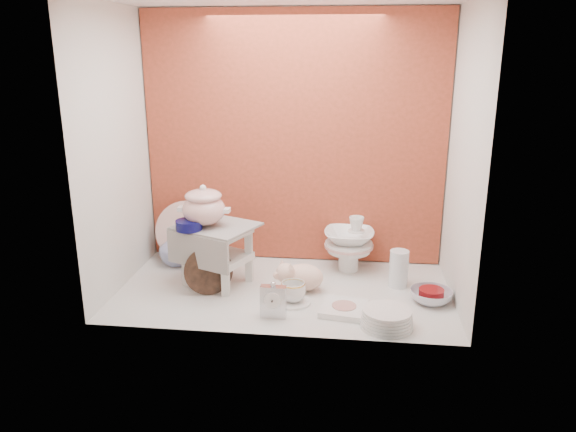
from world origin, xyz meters
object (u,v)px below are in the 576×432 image
(dinner_plate_stack, at_px, (387,318))
(gold_rim_teacup, at_px, (293,292))
(mantel_clock, at_px, (273,300))
(porcelain_tower, at_px, (349,243))
(floral_platter, at_px, (186,231))
(plush_pig, at_px, (303,277))
(soup_tureen, at_px, (204,205))
(step_stool, at_px, (217,254))
(blue_white_vase, at_px, (177,247))
(crystal_bowl, at_px, (431,296))

(dinner_plate_stack, bearing_deg, gold_rim_teacup, 156.57)
(mantel_clock, bearing_deg, gold_rim_teacup, 67.24)
(dinner_plate_stack, xyz_separation_m, porcelain_tower, (-0.19, 0.70, 0.12))
(floral_platter, xyz_separation_m, gold_rim_teacup, (0.73, -0.55, -0.12))
(porcelain_tower, bearing_deg, plush_pig, -125.75)
(soup_tureen, height_order, mantel_clock, soup_tureen)
(step_stool, distance_m, floral_platter, 0.44)
(mantel_clock, xyz_separation_m, gold_rim_teacup, (0.08, 0.17, -0.03))
(step_stool, bearing_deg, floral_platter, 153.38)
(soup_tureen, relative_size, gold_rim_teacup, 2.06)
(soup_tureen, xyz_separation_m, gold_rim_teacup, (0.51, -0.19, -0.39))
(gold_rim_teacup, bearing_deg, dinner_plate_stack, -23.43)
(blue_white_vase, bearing_deg, crystal_bowl, -13.92)
(step_stool, relative_size, crystal_bowl, 1.84)
(floral_platter, bearing_deg, soup_tureen, -58.52)
(blue_white_vase, relative_size, mantel_clock, 1.20)
(step_stool, xyz_separation_m, blue_white_vase, (-0.32, 0.25, -0.06))
(soup_tureen, xyz_separation_m, blue_white_vase, (-0.26, 0.27, -0.35))
(mantel_clock, bearing_deg, dinner_plate_stack, -1.32)
(porcelain_tower, bearing_deg, soup_tureen, -158.70)
(gold_rim_teacup, xyz_separation_m, dinner_plate_stack, (0.47, -0.20, -0.02))
(mantel_clock, distance_m, porcelain_tower, 0.76)
(plush_pig, relative_size, dinner_plate_stack, 1.10)
(step_stool, height_order, crystal_bowl, step_stool)
(gold_rim_teacup, bearing_deg, porcelain_tower, 60.57)
(soup_tureen, distance_m, floral_platter, 0.50)
(soup_tureen, distance_m, dinner_plate_stack, 1.13)
(step_stool, distance_m, dinner_plate_stack, 1.01)
(soup_tureen, bearing_deg, porcelain_tower, 21.30)
(soup_tureen, bearing_deg, gold_rim_teacup, -20.24)
(step_stool, distance_m, gold_rim_teacup, 0.50)
(soup_tureen, xyz_separation_m, floral_platter, (-0.22, 0.36, -0.27))
(step_stool, relative_size, soup_tureen, 1.47)
(plush_pig, bearing_deg, gold_rim_teacup, -105.21)
(blue_white_vase, bearing_deg, porcelain_tower, 1.78)
(gold_rim_teacup, bearing_deg, blue_white_vase, 148.97)
(mantel_clock, relative_size, crystal_bowl, 0.85)
(floral_platter, relative_size, crystal_bowl, 1.74)
(step_stool, distance_m, mantel_clock, 0.53)
(blue_white_vase, height_order, mantel_clock, blue_white_vase)
(soup_tureen, height_order, floral_platter, soup_tureen)
(blue_white_vase, relative_size, plush_pig, 0.81)
(floral_platter, xyz_separation_m, plush_pig, (0.77, -0.38, -0.10))
(crystal_bowl, bearing_deg, soup_tureen, 175.65)
(porcelain_tower, bearing_deg, crystal_bowl, -42.49)
(floral_platter, height_order, porcelain_tower, floral_platter)
(crystal_bowl, bearing_deg, step_stool, 174.36)
(blue_white_vase, distance_m, plush_pig, 0.86)
(blue_white_vase, height_order, plush_pig, blue_white_vase)
(mantel_clock, height_order, gold_rim_teacup, mantel_clock)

